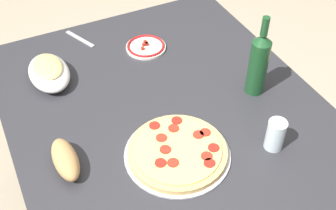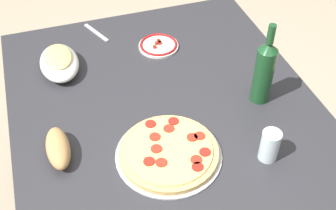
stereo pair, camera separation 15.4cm
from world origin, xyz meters
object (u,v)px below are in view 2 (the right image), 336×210
object	(u,v)px
pepperoni_pizza	(169,152)
baked_pasta_dish	(59,62)
bread_loaf	(58,148)
water_glass	(270,145)
wine_bottle	(264,71)
dining_table	(168,130)
side_plate_far	(159,45)

from	to	relation	value
pepperoni_pizza	baked_pasta_dish	bearing A→B (deg)	26.10
baked_pasta_dish	bread_loaf	xyz separation A→B (m)	(-0.44, 0.07, -0.01)
pepperoni_pizza	bread_loaf	xyz separation A→B (m)	(0.11, 0.34, 0.02)
baked_pasta_dish	water_glass	xyz separation A→B (m)	(-0.66, -0.57, 0.01)
pepperoni_pizza	baked_pasta_dish	world-z (taller)	baked_pasta_dish
water_glass	bread_loaf	world-z (taller)	water_glass
water_glass	bread_loaf	distance (m)	0.67
wine_bottle	water_glass	distance (m)	0.29
dining_table	bread_loaf	distance (m)	0.43
pepperoni_pizza	side_plate_far	bearing A→B (deg)	-14.02
wine_bottle	side_plate_far	bearing A→B (deg)	31.40
wine_bottle	bread_loaf	bearing A→B (deg)	93.45
bread_loaf	baked_pasta_dish	bearing A→B (deg)	-8.42
pepperoni_pizza	water_glass	bearing A→B (deg)	-109.32
wine_bottle	water_glass	world-z (taller)	wine_bottle
baked_pasta_dish	water_glass	bearing A→B (deg)	-139.06
pepperoni_pizza	dining_table	bearing A→B (deg)	-17.40
bread_loaf	side_plate_far	bearing A→B (deg)	-45.84
pepperoni_pizza	side_plate_far	world-z (taller)	pepperoni_pizza
baked_pasta_dish	water_glass	size ratio (longest dim) A/B	2.16
dining_table	water_glass	world-z (taller)	water_glass
water_glass	bread_loaf	xyz separation A→B (m)	(0.22, 0.64, -0.02)
water_glass	wine_bottle	bearing A→B (deg)	-21.32
water_glass	baked_pasta_dish	bearing A→B (deg)	40.94
pepperoni_pizza	water_glass	distance (m)	0.32
wine_bottle	dining_table	bearing A→B (deg)	83.27
pepperoni_pizza	water_glass	xyz separation A→B (m)	(-0.11, -0.30, 0.04)
wine_bottle	baked_pasta_dish	bearing A→B (deg)	59.47
dining_table	bread_loaf	xyz separation A→B (m)	(-0.08, 0.40, 0.13)
dining_table	water_glass	bearing A→B (deg)	-141.64
dining_table	wine_bottle	distance (m)	0.41
wine_bottle	side_plate_far	size ratio (longest dim) A/B	1.90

